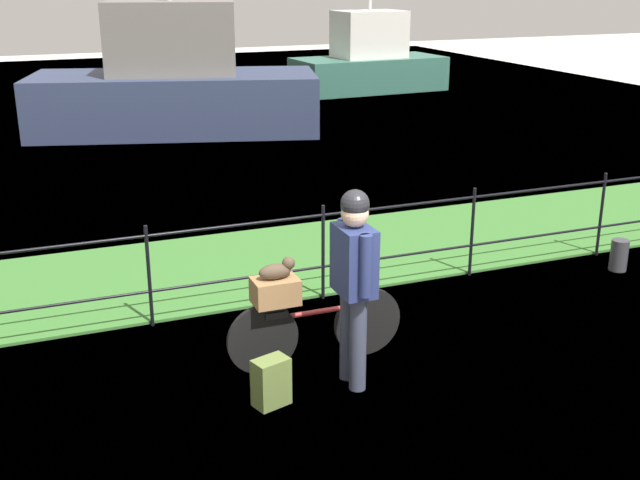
% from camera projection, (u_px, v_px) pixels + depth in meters
% --- Properties ---
extents(ground_plane, '(60.00, 60.00, 0.00)m').
position_uv_depth(ground_plane, '(429.00, 401.00, 6.40)').
color(ground_plane, beige).
extents(grass_strip, '(27.00, 2.40, 0.03)m').
position_uv_depth(grass_strip, '(284.00, 259.00, 9.48)').
color(grass_strip, '#38702D').
rests_on(grass_strip, ground).
extents(harbor_water, '(30.00, 30.00, 0.00)m').
position_uv_depth(harbor_water, '(144.00, 125.00, 17.71)').
color(harbor_water, '#60849E').
rests_on(harbor_water, ground).
extents(iron_fence, '(18.04, 0.04, 1.02)m').
position_uv_depth(iron_fence, '(323.00, 245.00, 8.20)').
color(iron_fence, black).
rests_on(iron_fence, ground).
extents(bicycle_main, '(1.61, 0.16, 0.63)m').
position_uv_depth(bicycle_main, '(314.00, 328.00, 6.91)').
color(bicycle_main, black).
rests_on(bicycle_main, ground).
extents(wooden_crate, '(0.39, 0.28, 0.22)m').
position_uv_depth(wooden_crate, '(275.00, 291.00, 6.66)').
color(wooden_crate, olive).
rests_on(wooden_crate, bicycle_main).
extents(terrier_dog, '(0.32, 0.14, 0.18)m').
position_uv_depth(terrier_dog, '(278.00, 270.00, 6.61)').
color(terrier_dog, '#4C3D2D').
rests_on(terrier_dog, wooden_crate).
extents(cyclist_person, '(0.26, 0.54, 1.68)m').
position_uv_depth(cyclist_person, '(354.00, 272.00, 6.36)').
color(cyclist_person, '#383D51').
rests_on(cyclist_person, ground).
extents(backpack_on_paving, '(0.32, 0.25, 0.40)m').
position_uv_depth(backpack_on_paving, '(271.00, 382.00, 6.28)').
color(backpack_on_paving, olive).
rests_on(backpack_on_paving, ground).
extents(mooring_bollard, '(0.20, 0.20, 0.37)m').
position_uv_depth(mooring_bollard, '(619.00, 255.00, 9.13)').
color(mooring_bollard, '#38383D').
rests_on(mooring_bollard, ground).
extents(moored_boat_near, '(6.34, 3.90, 4.29)m').
position_uv_depth(moored_boat_near, '(174.00, 86.00, 16.71)').
color(moored_boat_near, '#2D3856').
rests_on(moored_boat_near, ground).
extents(moored_boat_mid, '(4.35, 2.11, 3.81)m').
position_uv_depth(moored_boat_mid, '(369.00, 62.00, 22.51)').
color(moored_boat_mid, '#336656').
rests_on(moored_boat_mid, ground).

